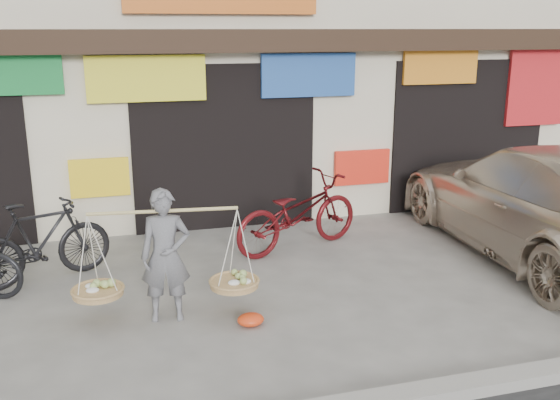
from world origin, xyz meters
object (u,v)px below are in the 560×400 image
object	(u,v)px
bike_1	(41,241)
suv	(545,201)
street_vendor	(166,261)
bike_2	(298,213)

from	to	relation	value
bike_1	suv	size ratio (longest dim) A/B	0.32
street_vendor	bike_1	world-z (taller)	street_vendor
street_vendor	suv	xyz separation A→B (m)	(5.51, 0.63, 0.12)
street_vendor	bike_2	world-z (taller)	street_vendor
street_vendor	suv	distance (m)	5.55
suv	street_vendor	bearing A→B (deg)	9.14
street_vendor	bike_2	distance (m)	2.82
street_vendor	bike_1	size ratio (longest dim) A/B	1.13
bike_1	bike_2	distance (m)	3.62
bike_1	bike_2	size ratio (longest dim) A/B	0.85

